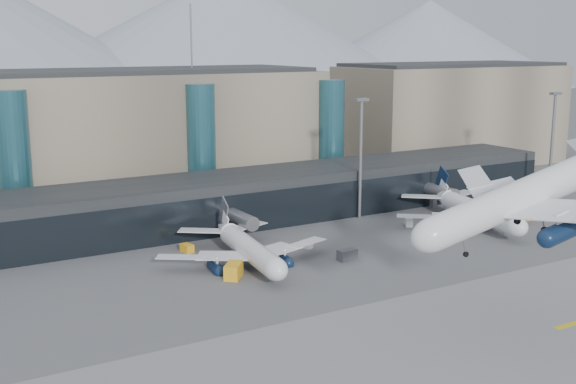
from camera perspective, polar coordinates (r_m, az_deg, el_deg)
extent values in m
plane|color=#515154|center=(101.99, 7.95, -9.64)|extent=(900.00, 900.00, 0.00)
cube|color=slate|center=(91.70, 13.91, -12.40)|extent=(400.00, 40.00, 0.04)
cube|color=gold|center=(105.81, 21.80, -9.57)|extent=(8.00, 1.00, 0.02)
cube|color=black|center=(148.30, -6.03, -0.78)|extent=(170.00, 18.00, 10.00)
cube|color=black|center=(140.67, -4.51, -1.85)|extent=(170.00, 0.40, 8.00)
cylinder|color=slate|center=(138.79, -4.13, -1.95)|extent=(2.80, 14.00, 2.80)
cube|color=slate|center=(139.53, -4.11, -3.15)|extent=(1.20, 1.20, 2.40)
cylinder|color=slate|center=(166.55, 11.45, 0.16)|extent=(2.80, 14.00, 2.80)
cube|color=slate|center=(167.17, 11.41, -0.85)|extent=(1.20, 1.20, 2.40)
cube|color=gray|center=(168.98, -18.45, 3.67)|extent=(130.00, 30.00, 30.00)
cube|color=black|center=(167.67, -18.80, 8.91)|extent=(123.50, 28.00, 1.00)
cube|color=gray|center=(226.49, 12.81, 5.89)|extent=(70.00, 30.00, 30.00)
cube|color=black|center=(225.51, 13.00, 9.80)|extent=(66.50, 28.00, 1.00)
cylinder|color=#245866|center=(151.71, -20.81, 2.26)|extent=(6.40, 6.40, 28.00)
cylinder|color=#245866|center=(163.09, -6.85, 3.56)|extent=(6.40, 6.40, 28.00)
cylinder|color=#245866|center=(179.88, 3.43, 4.38)|extent=(6.40, 6.40, 28.00)
cylinder|color=slate|center=(178.13, -7.66, 11.97)|extent=(0.40, 0.40, 16.00)
cone|color=gray|center=(504.33, -4.83, 12.34)|extent=(340.00, 340.00, 85.00)
cone|color=gray|center=(604.84, 11.04, 11.35)|extent=(300.00, 300.00, 70.00)
cylinder|color=slate|center=(153.35, 5.75, 2.50)|extent=(0.70, 0.70, 25.00)
cube|color=slate|center=(151.83, 5.85, 7.27)|extent=(3.00, 1.20, 0.60)
cylinder|color=slate|center=(181.95, 20.11, 3.29)|extent=(0.70, 0.70, 25.00)
cube|color=slate|center=(180.67, 20.40, 7.31)|extent=(3.00, 1.20, 0.60)
cylinder|color=white|center=(94.74, 18.66, 0.75)|extent=(25.75, 7.94, 4.21)
ellipsoid|color=white|center=(87.09, 12.29, 0.18)|extent=(6.45, 5.04, 4.21)
cylinder|color=#0E203D|center=(90.56, 21.54, -1.78)|extent=(5.37, 3.05, 2.32)
cube|color=white|center=(102.88, 16.14, 1.35)|extent=(15.17, 18.53, 0.21)
cylinder|color=#0E203D|center=(100.71, 16.18, -0.12)|extent=(5.37, 3.05, 2.32)
cylinder|color=slate|center=(89.83, 14.23, -1.35)|extent=(0.17, 0.17, 3.37)
cylinder|color=black|center=(90.16, 14.18, -2.26)|extent=(0.78, 0.38, 0.75)
cylinder|color=black|center=(94.45, 19.99, -1.98)|extent=(1.01, 0.51, 0.96)
cylinder|color=black|center=(98.15, 18.03, -1.35)|extent=(1.01, 0.51, 0.96)
cylinder|color=white|center=(122.40, -3.28, -3.87)|extent=(6.62, 22.43, 3.67)
ellipsoid|color=white|center=(112.44, -1.38, -5.27)|extent=(4.33, 5.58, 3.67)
cone|color=white|center=(135.42, -5.30, -2.29)|extent=(4.49, 6.76, 3.67)
cube|color=white|center=(126.73, -0.14, -3.59)|extent=(16.70, 9.83, 0.18)
cylinder|color=#0E203D|center=(125.42, -0.72, -4.64)|extent=(2.60, 4.66, 2.02)
cube|color=white|center=(136.72, -3.53, -2.04)|extent=(8.81, 5.82, 0.15)
cube|color=white|center=(121.74, -7.04, -4.32)|extent=(16.21, 13.07, 0.18)
cylinder|color=#0E203D|center=(121.60, -5.99, -5.24)|extent=(2.60, 4.66, 2.02)
cube|color=white|center=(134.16, -7.11, -2.38)|extent=(8.52, 7.37, 0.15)
cube|color=slate|center=(135.03, -5.36, -1.05)|extent=(0.96, 5.46, 6.46)
cube|color=white|center=(134.40, -5.23, -1.59)|extent=(0.75, 3.67, 3.53)
cylinder|color=slate|center=(116.11, -1.97, -5.95)|extent=(0.15, 0.15, 2.94)
cylinder|color=black|center=(116.51, -1.97, -6.56)|extent=(0.32, 0.68, 0.65)
cylinder|color=black|center=(125.01, -2.45, -5.28)|extent=(0.44, 0.87, 0.84)
cylinder|color=black|center=(123.62, -4.37, -5.50)|extent=(0.44, 0.87, 0.84)
cylinder|color=white|center=(152.94, 14.52, -0.92)|extent=(9.24, 24.45, 4.00)
ellipsoid|color=white|center=(143.17, 17.08, -1.92)|extent=(5.14, 6.35, 4.00)
cone|color=white|center=(165.92, 11.68, 0.26)|extent=(5.43, 7.62, 4.00)
cube|color=white|center=(159.18, 16.81, -0.80)|extent=(18.11, 9.39, 0.20)
cylinder|color=#0E203D|center=(157.36, 16.43, -1.68)|extent=(3.21, 5.20, 2.20)
cube|color=white|center=(168.28, 13.12, 0.43)|extent=(9.56, 5.69, 0.16)
cube|color=white|center=(150.19, 11.37, -1.26)|extent=(17.23, 15.21, 0.20)
cylinder|color=#0E203D|center=(150.49, 12.28, -2.07)|extent=(3.21, 5.20, 2.20)
cube|color=white|center=(163.58, 10.21, 0.23)|extent=(9.05, 8.47, 0.16)
cube|color=#0E203D|center=(165.62, 11.67, 1.37)|extent=(1.56, 5.88, 7.05)
cube|color=white|center=(164.95, 11.83, 0.90)|extent=(1.16, 3.96, 3.85)
cylinder|color=slate|center=(146.67, 16.22, -2.59)|extent=(0.16, 0.16, 3.20)
cylinder|color=black|center=(147.01, 16.19, -3.12)|extent=(0.40, 0.75, 0.71)
cylinder|color=black|center=(155.96, 14.99, -2.21)|extent=(0.55, 0.97, 0.91)
cylinder|color=black|center=(153.46, 13.48, -2.36)|extent=(0.55, 0.97, 0.91)
cube|color=gold|center=(131.19, -7.98, -4.41)|extent=(1.96, 2.77, 1.47)
cube|color=#454549|center=(125.62, 4.70, -4.97)|extent=(3.53, 2.02, 1.90)
cube|color=silver|center=(150.25, 9.51, -2.37)|extent=(2.60, 3.06, 1.54)
cube|color=gold|center=(161.57, 18.43, -1.83)|extent=(2.78, 1.77, 1.49)
cube|color=silver|center=(132.69, 1.47, -4.16)|extent=(1.95, 2.48, 1.27)
cube|color=gold|center=(116.29, -4.33, -6.22)|extent=(4.51, 4.78, 2.39)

